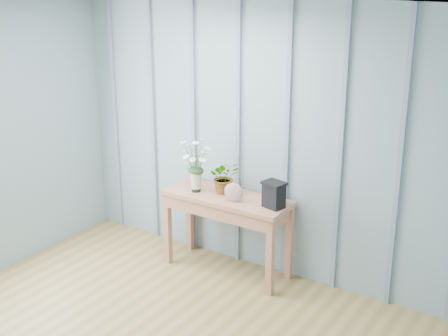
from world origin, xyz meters
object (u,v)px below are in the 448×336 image
Objects in this scene: sideboard at (227,207)px; felt_disc_vessel at (234,192)px; carved_box at (274,194)px; daisy_vase at (196,157)px.

felt_disc_vessel is (0.13, -0.09, 0.20)m from sideboard.
carved_box reaches higher than sideboard.
sideboard is 5.13× the size of carved_box.
felt_disc_vessel is 0.37m from carved_box.
sideboard is 0.54m from daisy_vase.
carved_box is (0.49, -0.01, 0.23)m from sideboard.
felt_disc_vessel is at bearing -3.95° from daisy_vase.
sideboard is at bearing 134.31° from felt_disc_vessel.
daisy_vase is 2.26× the size of carved_box.
felt_disc_vessel is (0.43, -0.03, -0.24)m from daisy_vase.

